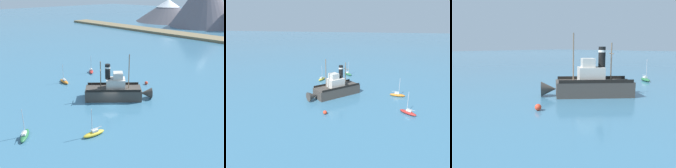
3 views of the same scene
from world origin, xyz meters
TOP-DOWN VIEW (x-y plane):
  - ground_plane at (0.00, 0.00)m, footprint 600.00×600.00m
  - old_tugboat at (-1.09, 2.77)m, footprint 12.37×12.76m
  - sailboat_green at (-0.92, -18.38)m, footprint 3.64×3.25m
  - sailboat_yellow at (6.47, -10.09)m, footprint 1.84×3.94m
  - sailboat_orange at (-17.07, 0.03)m, footprint 3.90×1.50m
  - sailboat_red at (-18.61, 10.33)m, footprint 3.68×3.20m
  - mooring_buoy at (-1.57, 14.12)m, footprint 0.83×0.83m

SIDE VIEW (x-z plane):
  - ground_plane at x=0.00m, z-range 0.00..0.00m
  - mooring_buoy at x=-1.57m, z-range 0.00..0.83m
  - sailboat_green at x=-0.92m, z-range -2.02..2.88m
  - sailboat_yellow at x=6.47m, z-range -2.02..2.88m
  - sailboat_orange at x=-17.07m, z-range -2.02..2.88m
  - sailboat_red at x=-18.61m, z-range -2.02..2.88m
  - old_tugboat at x=-1.09m, z-range -3.12..6.78m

